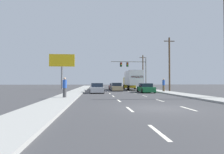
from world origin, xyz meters
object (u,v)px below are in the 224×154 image
Objects in this scene: car_tan at (116,87)px; car_silver at (97,88)px; car_green at (146,88)px; utility_pole_far at (143,71)px; car_white at (97,87)px; roadside_billboard at (62,64)px; pedestrian_near_corner at (164,85)px; pedestrian_mid_block at (65,87)px; car_maroon at (114,87)px; box_truck at (132,79)px; traffic_signal_mast at (132,67)px; car_blue at (96,87)px; utility_pole_mid at (169,63)px.

car_silver is at bearing -119.62° from car_tan.
utility_pole_far is (5.11, 22.31, 3.73)m from car_green.
roadside_billboard reaches higher than car_white.
car_white is 8.39m from roadside_billboard.
pedestrian_mid_block is at bearing -141.47° from pedestrian_near_corner.
car_tan is (3.29, 5.78, 0.00)m from car_silver.
car_maroon is at bearing 118.80° from pedestrian_near_corner.
pedestrian_near_corner is (16.73, -11.87, -4.07)m from roadside_billboard.
box_truck is 7.97m from traffic_signal_mast.
box_truck reaches higher than car_maroon.
pedestrian_near_corner is at bearing -49.33° from car_white.
car_green is (3.41, -12.12, 0.04)m from car_maroon.
car_tan is at bearing -63.99° from car_white.
car_blue is at bearing 78.96° from pedestrian_mid_block.
traffic_signal_mast is 1.13× the size of roadside_billboard.
utility_pole_far is at bearing 62.08° from car_silver.
box_truck is at bearing 61.78° from pedestrian_mid_block.
car_maroon is 0.96× the size of car_green.
car_maroon is 12.59m from car_green.
utility_pole_far is at bearing 50.12° from car_maroon.
car_white is 0.93× the size of car_green.
traffic_signal_mast reaches higher than car_silver.
car_tan is 0.50× the size of utility_pole_far.
pedestrian_mid_block reaches higher than car_blue.
utility_pole_far is at bearing 62.67° from car_tan.
utility_pole_mid is (8.83, -1.08, 4.00)m from car_tan.
utility_pole_far is 4.67× the size of pedestrian_mid_block.
pedestrian_mid_block is (-9.95, -9.54, 0.44)m from car_green.
utility_pole_mid is at bearing 42.44° from pedestrian_mid_block.
pedestrian_near_corner is (9.87, -4.98, 0.52)m from car_blue.
utility_pole_far is at bearing 27.23° from roadside_billboard.
roadside_billboard is (-13.56, 4.10, 3.15)m from box_truck.
car_maroon is 2.24× the size of pedestrian_near_corner.
traffic_signal_mast is (7.79, 3.75, 4.36)m from car_white.
car_silver is at bearing -115.84° from traffic_signal_mast.
traffic_signal_mast is 15.70m from pedestrian_near_corner.
car_silver reaches higher than car_green.
car_green reaches higher than car_maroon.
roadside_billboard is 20.92m from pedestrian_near_corner.
car_blue is at bearing -45.12° from roadside_billboard.
car_blue is 13.55m from traffic_signal_mast.
car_silver is (-0.04, -12.43, 0.08)m from car_white.
car_maroon is 5.02m from box_truck.
car_tan is at bearing -137.46° from box_truck.
traffic_signal_mast is at bearing 25.70° from car_white.
utility_pole_far is (4.20, 6.52, -0.55)m from traffic_signal_mast.
car_blue is 0.51× the size of box_truck.
car_white is at bearing 151.46° from box_truck.
traffic_signal_mast is (1.21, 7.33, 2.87)m from box_truck.
roadside_billboard is 3.74× the size of pedestrian_near_corner.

